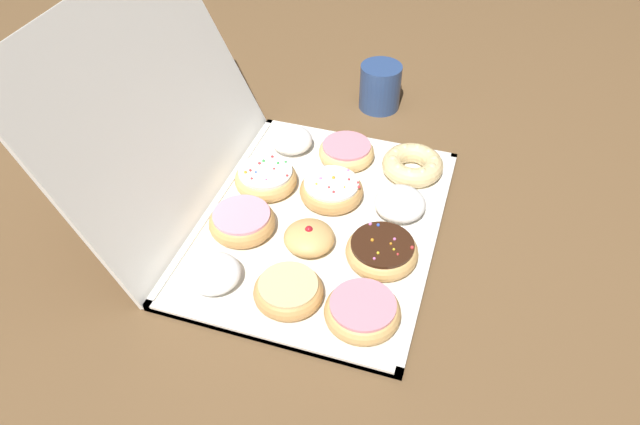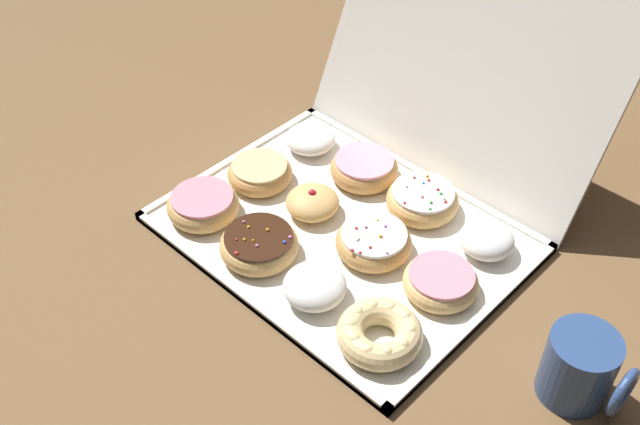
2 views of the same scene
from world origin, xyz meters
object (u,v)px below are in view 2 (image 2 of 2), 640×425
at_px(pink_frosted_donut_0, 203,205).
at_px(coffee_mug, 581,367).
at_px(donut_box, 342,233).
at_px(sprinkle_donut_1, 259,244).
at_px(cruller_donut_3, 380,333).
at_px(glazed_ring_donut_4, 260,173).
at_px(powdered_filled_donut_8, 311,139).
at_px(powdered_filled_donut_2, 315,286).
at_px(sprinkle_donut_10, 422,200).
at_px(jelly_filled_donut_5, 311,203).
at_px(powdered_filled_donut_11, 487,240).
at_px(pink_frosted_donut_7, 441,282).
at_px(sprinkle_donut_6, 372,243).
at_px(pink_frosted_donut_9, 364,168).

relative_size(pink_frosted_donut_0, coffee_mug, 1.05).
bearing_deg(donut_box, sprinkle_donut_1, -114.60).
height_order(pink_frosted_donut_0, cruller_donut_3, cruller_donut_3).
bearing_deg(glazed_ring_donut_4, pink_frosted_donut_0, -92.37).
distance_m(powdered_filled_donut_8, coffee_mug, 0.61).
xyz_separation_m(pink_frosted_donut_0, powdered_filled_donut_2, (0.25, -0.00, 0.00)).
distance_m(sprinkle_donut_1, powdered_filled_donut_2, 0.12).
relative_size(powdered_filled_donut_8, sprinkle_donut_10, 0.76).
xyz_separation_m(jelly_filled_donut_5, powdered_filled_donut_11, (0.25, 0.13, 0.00)).
relative_size(cruller_donut_3, sprinkle_donut_10, 1.00).
height_order(cruller_donut_3, glazed_ring_donut_4, cruller_donut_3).
relative_size(glazed_ring_donut_4, jelly_filled_donut_5, 1.28).
distance_m(cruller_donut_3, coffee_mug, 0.26).
distance_m(sprinkle_donut_1, pink_frosted_donut_7, 0.28).
relative_size(powdered_filled_donut_11, coffee_mug, 0.76).
bearing_deg(glazed_ring_donut_4, sprinkle_donut_6, 0.38).
distance_m(glazed_ring_donut_4, jelly_filled_donut_5, 0.12).
distance_m(sprinkle_donut_6, coffee_mug, 0.35).
bearing_deg(powdered_filled_donut_2, sprinkle_donut_10, 91.04).
relative_size(glazed_ring_donut_4, sprinkle_donut_10, 0.93).
bearing_deg(powdered_filled_donut_11, powdered_filled_donut_2, -116.31).
relative_size(pink_frosted_donut_0, sprinkle_donut_6, 0.99).
bearing_deg(pink_frosted_donut_7, sprinkle_donut_10, 136.60).
xyz_separation_m(powdered_filled_donut_2, pink_frosted_donut_9, (-0.13, 0.25, -0.00)).
relative_size(donut_box, coffee_mug, 4.81).
height_order(pink_frosted_donut_0, coffee_mug, coffee_mug).
bearing_deg(sprinkle_donut_6, powdered_filled_donut_11, 45.57).
xyz_separation_m(pink_frosted_donut_0, pink_frosted_donut_7, (0.38, 0.13, -0.00)).
height_order(pink_frosted_donut_0, sprinkle_donut_10, sprinkle_donut_10).
distance_m(sprinkle_donut_1, sprinkle_donut_6, 0.17).
distance_m(pink_frosted_donut_9, coffee_mug, 0.50).
bearing_deg(sprinkle_donut_10, powdered_filled_donut_11, -2.59).
distance_m(donut_box, cruller_donut_3, 0.23).
xyz_separation_m(sprinkle_donut_6, powdered_filled_donut_11, (0.12, 0.13, 0.00)).
bearing_deg(coffee_mug, sprinkle_donut_1, -166.12).
bearing_deg(jelly_filled_donut_5, glazed_ring_donut_4, -179.08).
bearing_deg(powdered_filled_donut_11, powdered_filled_donut_8, -179.85).
xyz_separation_m(sprinkle_donut_1, cruller_donut_3, (0.24, -0.00, 0.00)).
bearing_deg(sprinkle_donut_6, donut_box, 176.52).
relative_size(jelly_filled_donut_5, powdered_filled_donut_11, 1.03).
bearing_deg(powdered_filled_donut_11, donut_box, -147.19).
bearing_deg(powdered_filled_donut_8, powdered_filled_donut_11, 0.15).
xyz_separation_m(sprinkle_donut_6, coffee_mug, (0.35, -0.00, 0.02)).
relative_size(powdered_filled_donut_2, sprinkle_donut_10, 0.78).
bearing_deg(powdered_filled_donut_8, sprinkle_donut_6, -26.34).
xyz_separation_m(donut_box, powdered_filled_donut_8, (-0.19, 0.12, 0.02)).
bearing_deg(donut_box, sprinkle_donut_10, 64.74).
height_order(powdered_filled_donut_2, pink_frosted_donut_9, powdered_filled_donut_2).
relative_size(pink_frosted_donut_0, pink_frosted_donut_9, 1.00).
bearing_deg(pink_frosted_donut_7, pink_frosted_donut_9, 154.80).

